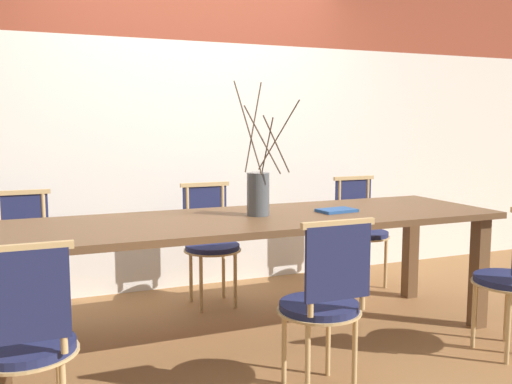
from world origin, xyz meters
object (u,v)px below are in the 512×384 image
dining_table (256,231)px  vase_centerpiece (258,192)px  chair_far_center (361,227)px  book_stack (337,210)px

dining_table → vase_centerpiece: vase_centerpiece is taller
chair_far_center → vase_centerpiece: 1.51m
dining_table → vase_centerpiece: size_ratio=3.78×
vase_centerpiece → book_stack: 0.54m
vase_centerpiece → book_stack: bearing=-6.9°
dining_table → book_stack: 0.56m
chair_far_center → book_stack: size_ratio=3.53×
chair_far_center → book_stack: (-0.72, -0.82, 0.29)m
chair_far_center → vase_centerpiece: vase_centerpiece is taller
book_stack → dining_table: bearing=177.3°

